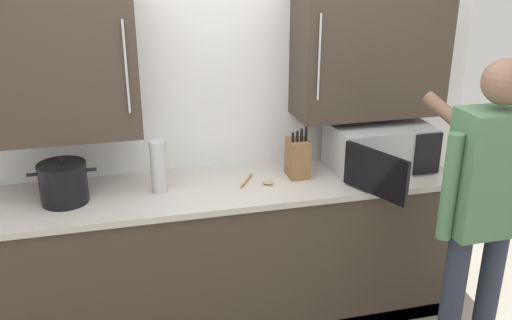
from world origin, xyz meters
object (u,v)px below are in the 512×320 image
Objects in this scene: person_figure at (483,205)px; wooden_spoon at (258,182)px; thermos_flask at (159,166)px; knife_block at (298,158)px; stock_pot at (63,183)px; microwave_oven at (376,147)px.

wooden_spoon is at bearing 138.80° from person_figure.
thermos_flask is 0.96× the size of knife_block.
wooden_spoon is at bearing -2.89° from thermos_flask.
wooden_spoon is at bearing -169.44° from knife_block.
knife_block is at bearing 1.55° from stock_pot.
microwave_oven is 1.76m from stock_pot.
knife_block is (0.24, 0.05, 0.10)m from wooden_spoon.
stock_pot is 2.06m from person_figure.
person_figure is (1.90, -0.78, 0.01)m from stock_pot.
stock_pot is 0.20× the size of person_figure.
knife_block is 1.03m from person_figure.
stock_pot is (-1.03, 0.01, 0.10)m from wooden_spoon.
microwave_oven is at bearing 1.16° from thermos_flask.
knife_block is (1.27, 0.03, 0.01)m from stock_pot.
person_figure reaches higher than wooden_spoon.
knife_block reaches higher than stock_pot.
person_figure is (1.42, -0.80, -0.03)m from thermos_flask.
stock_pot is 1.27m from knife_block.
microwave_oven is 0.83m from person_figure.
stock_pot is at bearing -178.64° from microwave_oven.
stock_pot reaches higher than wooden_spoon.
thermos_flask is at bearing 1.87° from stock_pot.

